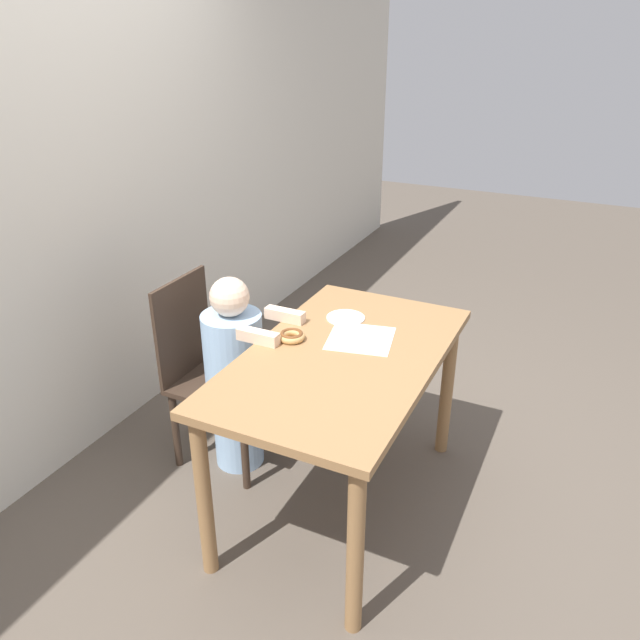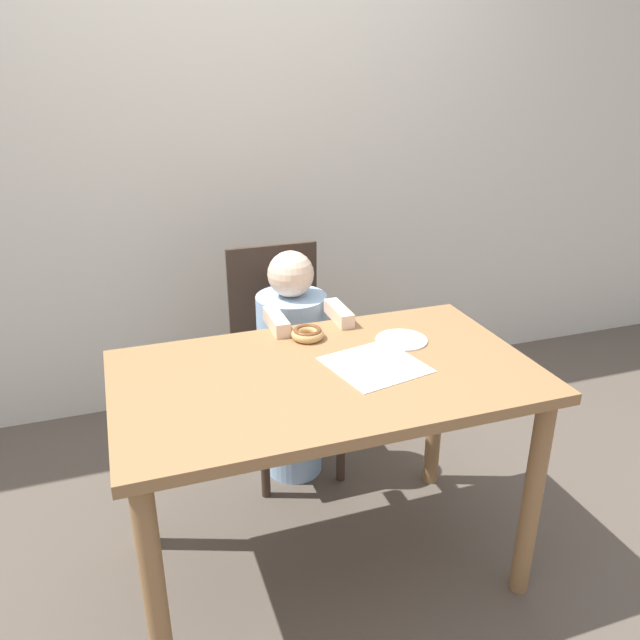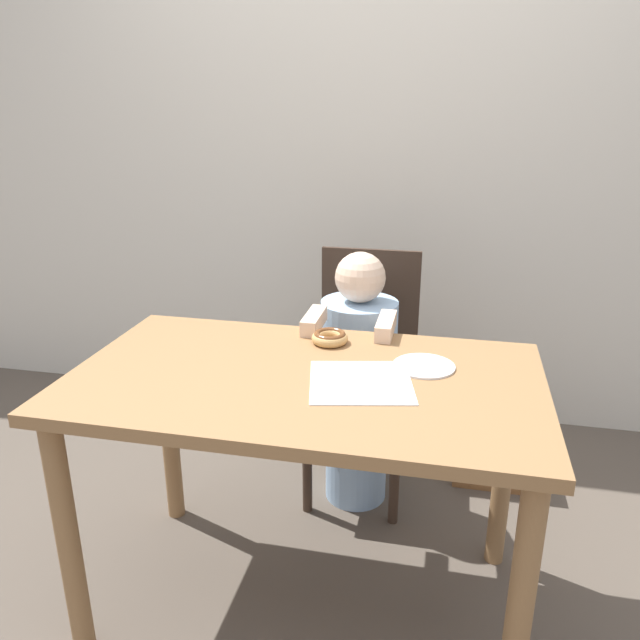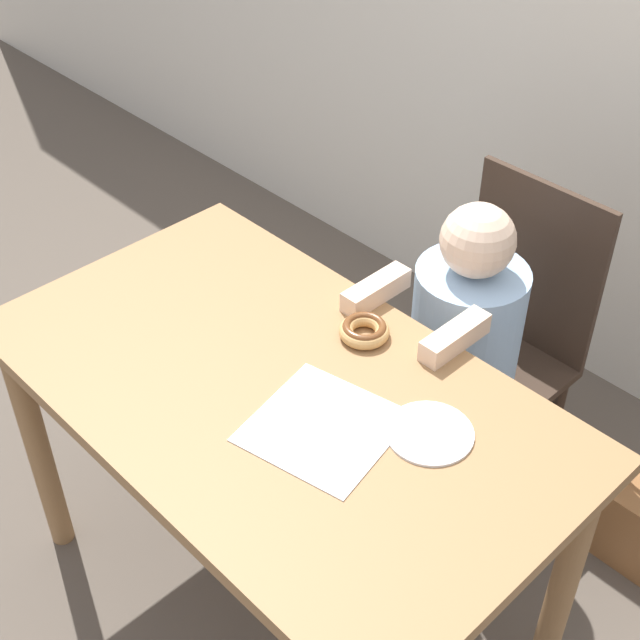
% 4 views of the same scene
% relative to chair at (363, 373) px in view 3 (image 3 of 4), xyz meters
% --- Properties ---
extents(ground_plane, '(12.00, 12.00, 0.00)m').
position_rel_chair_xyz_m(ground_plane, '(-0.06, -0.70, -0.46)').
color(ground_plane, brown).
extents(wall_back, '(8.00, 0.05, 2.50)m').
position_rel_chair_xyz_m(wall_back, '(-0.06, 0.65, 0.79)').
color(wall_back, silver).
rests_on(wall_back, ground_plane).
extents(dining_table, '(1.26, 0.73, 0.76)m').
position_rel_chair_xyz_m(dining_table, '(-0.06, -0.70, 0.19)').
color(dining_table, olive).
rests_on(dining_table, ground_plane).
extents(chair, '(0.39, 0.45, 0.91)m').
position_rel_chair_xyz_m(chair, '(0.00, 0.00, 0.00)').
color(chair, '#38281E').
rests_on(chair, ground_plane).
extents(child_figure, '(0.28, 0.44, 0.97)m').
position_rel_chair_xyz_m(child_figure, '(-0.00, -0.13, 0.02)').
color(child_figure, '#99BCE0').
rests_on(child_figure, ground_plane).
extents(donut, '(0.11, 0.11, 0.04)m').
position_rel_chair_xyz_m(donut, '(-0.04, -0.46, 0.32)').
color(donut, tan).
rests_on(donut, dining_table).
extents(napkin, '(0.31, 0.31, 0.00)m').
position_rel_chair_xyz_m(napkin, '(0.09, -0.71, 0.30)').
color(napkin, white).
rests_on(napkin, dining_table).
extents(handbag, '(0.30, 0.16, 0.36)m').
position_rel_chair_xyz_m(handbag, '(0.52, 0.08, -0.33)').
color(handbag, brown).
rests_on(handbag, ground_plane).
extents(plate, '(0.17, 0.17, 0.01)m').
position_rel_chair_xyz_m(plate, '(0.25, -0.58, 0.30)').
color(plate, white).
rests_on(plate, dining_table).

